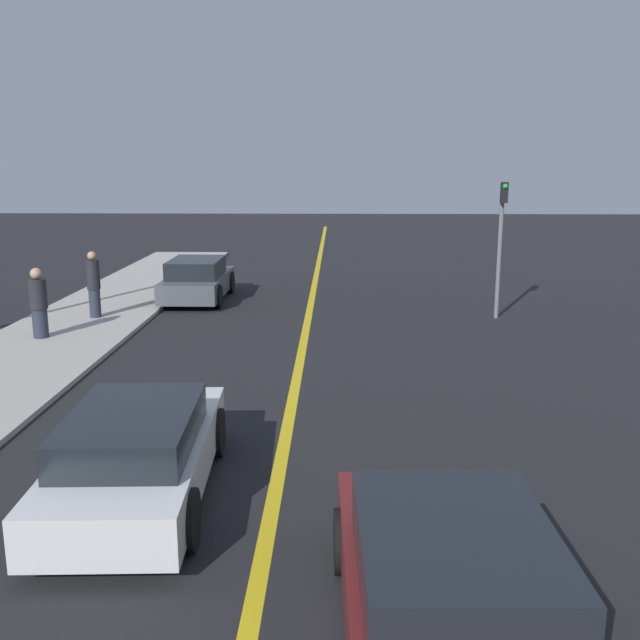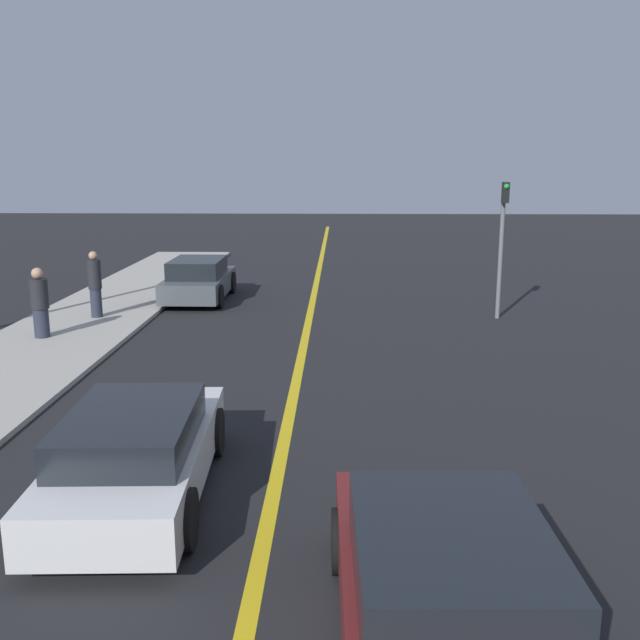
% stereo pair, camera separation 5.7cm
% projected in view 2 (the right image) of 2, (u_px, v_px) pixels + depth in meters
% --- Properties ---
extents(road_center_line, '(0.20, 60.00, 0.01)m').
position_uv_depth(road_center_line, '(307.00, 329.00, 18.64)').
color(road_center_line, gold).
rests_on(road_center_line, ground_plane).
extents(sidewalk_left, '(3.42, 33.30, 0.10)m').
position_uv_depth(sidewalk_left, '(57.00, 338.00, 17.48)').
color(sidewalk_left, '#ADA89E').
rests_on(sidewalk_left, ground_plane).
extents(car_near_right_lane, '(2.08, 4.12, 1.32)m').
position_uv_depth(car_near_right_lane, '(447.00, 589.00, 6.24)').
color(car_near_right_lane, maroon).
rests_on(car_near_right_lane, ground_plane).
extents(car_ahead_center, '(2.02, 4.36, 1.25)m').
position_uv_depth(car_ahead_center, '(137.00, 453.00, 9.21)').
color(car_ahead_center, silver).
rests_on(car_ahead_center, ground_plane).
extents(car_far_distant, '(1.89, 4.06, 1.33)m').
position_uv_depth(car_far_distant, '(199.00, 280.00, 22.44)').
color(car_far_distant, '#4C5156').
rests_on(car_far_distant, ground_plane).
extents(pedestrian_mid_group, '(0.43, 0.43, 1.71)m').
position_uv_depth(pedestrian_mid_group, '(40.00, 303.00, 17.23)').
color(pedestrian_mid_group, '#282D3D').
rests_on(pedestrian_mid_group, sidewalk_left).
extents(pedestrian_far_standing, '(0.36, 0.36, 1.82)m').
position_uv_depth(pedestrian_far_standing, '(95.00, 284.00, 19.47)').
color(pedestrian_far_standing, '#282D3D').
rests_on(pedestrian_far_standing, sidewalk_left).
extents(traffic_light, '(0.18, 0.40, 3.76)m').
position_uv_depth(traffic_light, '(502.00, 235.00, 19.44)').
color(traffic_light, slate).
rests_on(traffic_light, ground_plane).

